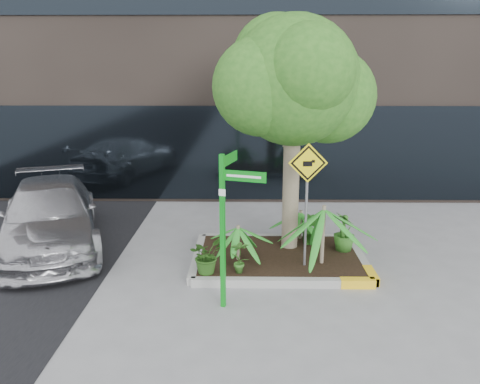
{
  "coord_description": "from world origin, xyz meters",
  "views": [
    {
      "loc": [
        -0.43,
        -8.25,
        3.7
      ],
      "look_at": [
        -0.56,
        0.2,
        1.44
      ],
      "focal_mm": 35.0,
      "sensor_mm": 36.0,
      "label": 1
    }
  ],
  "objects_px": {
    "street_sign_post": "(226,215)",
    "tree": "(294,81)",
    "parked_car": "(50,215)",
    "cattle_sign": "(307,184)"
  },
  "relations": [
    {
      "from": "parked_car",
      "to": "street_sign_post",
      "type": "xyz_separation_m",
      "value": [
        3.85,
        -2.58,
        0.85
      ]
    },
    {
      "from": "tree",
      "to": "cattle_sign",
      "type": "height_order",
      "value": "tree"
    },
    {
      "from": "tree",
      "to": "parked_car",
      "type": "distance_m",
      "value": 5.76
    },
    {
      "from": "parked_car",
      "to": "cattle_sign",
      "type": "height_order",
      "value": "cattle_sign"
    },
    {
      "from": "street_sign_post",
      "to": "tree",
      "type": "bearing_deg",
      "value": 79.44
    },
    {
      "from": "parked_car",
      "to": "street_sign_post",
      "type": "bearing_deg",
      "value": -54.43
    },
    {
      "from": "cattle_sign",
      "to": "street_sign_post",
      "type": "bearing_deg",
      "value": -140.97
    },
    {
      "from": "tree",
      "to": "parked_car",
      "type": "height_order",
      "value": "tree"
    },
    {
      "from": "tree",
      "to": "parked_car",
      "type": "bearing_deg",
      "value": 176.14
    },
    {
      "from": "parked_car",
      "to": "cattle_sign",
      "type": "bearing_deg",
      "value": -34.58
    }
  ]
}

